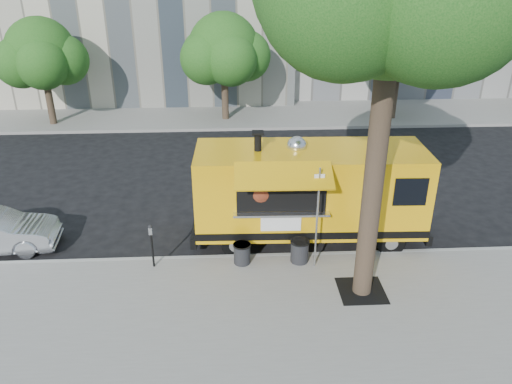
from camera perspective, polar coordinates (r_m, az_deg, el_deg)
ground at (r=15.65m, az=0.11°, el=-5.84°), size 120.00×120.00×0.00m
sidewalk at (r=12.36m, az=1.16°, el=-15.21°), size 60.00×6.00×0.15m
curb at (r=14.82m, az=0.31°, el=-7.46°), size 60.00×0.14×0.16m
far_sidewalk at (r=28.04m, az=-1.41°, el=8.77°), size 60.00×5.00×0.15m
tree_well at (r=13.64m, az=11.96°, el=-10.97°), size 1.20×1.20×0.02m
far_tree_a at (r=27.62m, az=-23.36°, el=14.41°), size 3.42×3.42×5.36m
far_tree_b at (r=26.40m, az=-3.71°, el=16.06°), size 3.60×3.60×5.50m
far_tree_c at (r=27.55m, az=16.09°, el=15.31°), size 3.24×3.24×5.21m
sign_post at (r=13.56m, az=7.03°, el=-2.34°), size 0.28×0.06×3.00m
parking_meter at (r=14.15m, az=-11.86°, el=-5.49°), size 0.11×0.11×1.33m
food_truck at (r=15.16m, az=6.02°, el=0.06°), size 7.20×3.39×3.54m
trash_bin_left at (r=14.28m, az=-1.61°, el=-6.96°), size 0.51×0.51×0.61m
trash_bin_right at (r=14.38m, az=5.01°, el=-6.66°), size 0.56×0.56×0.67m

